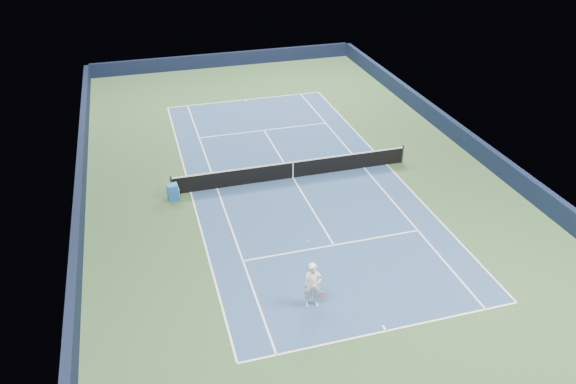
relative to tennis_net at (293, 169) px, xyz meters
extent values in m
plane|color=#2D4A28|center=(0.00, 0.00, -0.50)|extent=(40.00, 40.00, 0.00)
cube|color=black|center=(0.00, 19.82, 0.05)|extent=(22.00, 0.35, 1.10)
cube|color=#111A33|center=(10.82, 0.00, 0.05)|extent=(0.35, 40.00, 1.10)
cube|color=black|center=(-10.82, 0.00, 0.05)|extent=(0.35, 40.00, 1.10)
cube|color=navy|center=(0.00, 0.00, -0.50)|extent=(10.97, 23.77, 0.01)
cube|color=white|center=(0.00, 11.88, -0.50)|extent=(10.97, 0.08, 0.00)
cube|color=white|center=(0.00, -11.88, -0.50)|extent=(10.97, 0.08, 0.00)
cube|color=white|center=(5.49, 0.00, -0.50)|extent=(0.08, 23.77, 0.00)
cube|color=white|center=(-5.49, 0.00, -0.50)|extent=(0.08, 23.77, 0.00)
cube|color=white|center=(4.12, 0.00, -0.50)|extent=(0.08, 23.77, 0.00)
cube|color=white|center=(-4.12, 0.00, -0.50)|extent=(0.08, 23.77, 0.00)
cube|color=white|center=(0.00, 6.40, -0.50)|extent=(8.23, 0.08, 0.00)
cube|color=white|center=(0.00, -6.40, -0.50)|extent=(8.23, 0.08, 0.00)
cube|color=white|center=(0.00, 0.00, -0.50)|extent=(0.08, 12.80, 0.00)
cube|color=white|center=(0.00, 11.73, -0.50)|extent=(0.08, 0.30, 0.00)
cube|color=white|center=(0.00, -11.73, -0.50)|extent=(0.08, 0.30, 0.00)
cylinder|color=black|center=(-6.40, 0.00, 0.03)|extent=(0.10, 0.10, 1.07)
cylinder|color=black|center=(6.40, 0.00, 0.03)|extent=(0.10, 0.10, 1.07)
cube|color=black|center=(0.00, 0.00, -0.05)|extent=(12.80, 0.03, 0.91)
cube|color=white|center=(0.00, 0.00, 0.44)|extent=(12.80, 0.04, 0.06)
cube|color=white|center=(0.00, 0.00, -0.05)|extent=(0.05, 0.04, 0.91)
cube|color=#1B53A6|center=(-6.40, -0.49, -0.08)|extent=(0.54, 0.50, 0.86)
cube|color=silver|center=(-6.11, -0.49, -0.05)|extent=(0.03, 0.38, 0.38)
imported|color=white|center=(-2.14, -9.83, 0.47)|extent=(0.77, 0.56, 1.94)
cylinder|color=pink|center=(-1.82, -9.88, 0.20)|extent=(0.03, 0.03, 0.32)
cylinder|color=black|center=(-1.82, -9.88, -0.04)|extent=(0.32, 0.03, 0.32)
cylinder|color=pink|center=(-1.82, -9.88, -0.04)|extent=(0.34, 0.03, 0.34)
sphere|color=yellow|center=(-2.04, -8.83, 1.78)|extent=(0.07, 0.07, 0.07)
camera|label=1|loc=(-7.55, -25.22, 14.17)|focal=35.00mm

